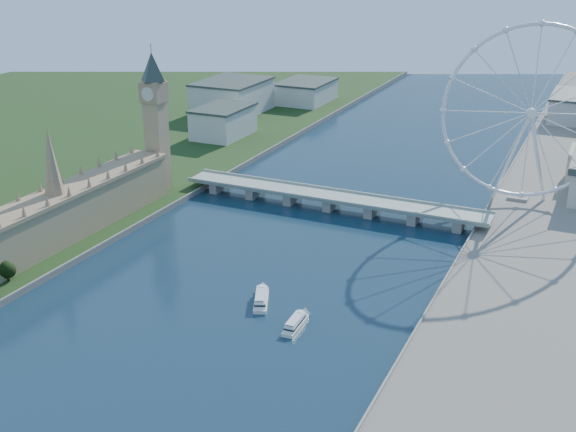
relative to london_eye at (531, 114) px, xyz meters
The scene contains 7 objects.
parliament_range 313.29m from the london_eye, 143.26° to the right, with size 24.00×200.00×70.00m.
big_ben 259.68m from the london_eye, 162.73° to the right, with size 20.02×20.02×110.00m.
westminster_bridge 145.38m from the london_eye, 155.34° to the right, with size 220.00×22.00×9.50m.
london_eye is the anchor object (origin of this frame).
city_skyline 226.06m from the london_eye, 111.50° to the left, with size 505.00×280.00×32.00m.
tour_boat_near 235.11m from the london_eye, 116.75° to the right, with size 7.17×28.16×6.21m, color silver, non-canonical shape.
tour_boat_far 238.91m from the london_eye, 109.09° to the right, with size 6.42×25.36×5.56m, color silver, non-canonical shape.
Camera 1 is at (171.02, -142.58, 177.47)m, focal length 45.00 mm.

